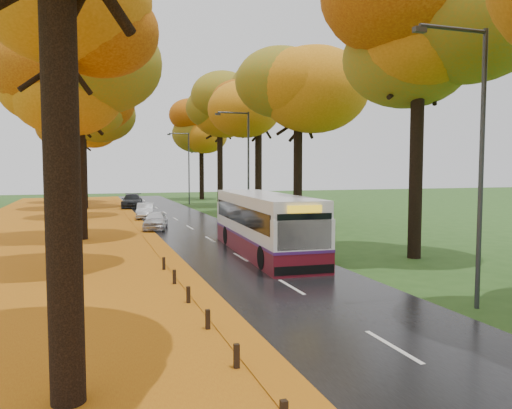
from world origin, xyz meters
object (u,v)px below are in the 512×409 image
car_white (156,220)px  car_silver (145,211)px  streetlamp_near (475,146)px  streetlamp_far (187,162)px  bus (264,223)px  car_dark (132,201)px  streetlamp_mid (245,159)px

car_white → car_silver: bearing=101.6°
streetlamp_near → car_white: 22.95m
streetlamp_far → car_white: 23.53m
streetlamp_near → bus: 11.33m
car_silver → car_dark: 11.38m
streetlamp_far → car_silver: streetlamp_far is taller
streetlamp_near → car_white: size_ratio=2.22×
car_white → streetlamp_near: bearing=-61.2°
streetlamp_near → bus: streetlamp_near is taller
streetlamp_far → car_dark: 8.17m
streetlamp_mid → streetlamp_far: 22.00m
streetlamp_mid → bus: size_ratio=0.74×
streetlamp_mid → car_dark: size_ratio=1.66×
bus → streetlamp_far: bearing=88.7°
streetlamp_near → streetlamp_far: same height
streetlamp_mid → car_white: (-6.30, -0.30, -4.06)m
streetlamp_far → bus: (-2.61, -33.45, -3.20)m
streetlamp_near → bus: size_ratio=0.74×
streetlamp_far → car_dark: (-6.30, -3.35, -3.97)m
streetlamp_mid → streetlamp_near: bearing=-90.0°
streetlamp_far → car_dark: size_ratio=1.66×
car_white → car_dark: size_ratio=0.75×
streetlamp_far → car_white: bearing=-105.8°
car_white → car_silver: (0.13, 7.57, -0.00)m
bus → car_dark: size_ratio=2.24×
bus → car_white: (-3.69, 11.15, -0.86)m
car_dark → streetlamp_far: bearing=36.0°
streetlamp_near → streetlamp_mid: bearing=90.0°
bus → car_silver: 19.08m
streetlamp_far → car_white: streetlamp_far is taller
streetlamp_near → streetlamp_far: 44.00m
car_white → streetlamp_mid: bearing=15.4°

